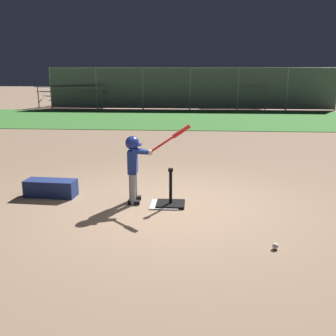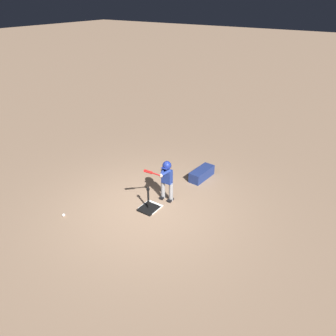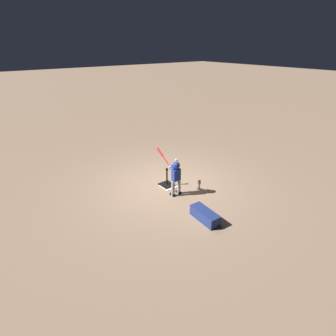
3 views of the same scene
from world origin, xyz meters
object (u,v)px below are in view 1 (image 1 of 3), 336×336
object	(u,v)px
bleachers_left_center	(78,97)
equipment_bag	(51,188)
batting_tee	(171,201)
bleachers_far_left	(236,97)
batter_child	(135,160)
baseball	(275,246)

from	to	relation	value
bleachers_left_center	equipment_bag	world-z (taller)	bleachers_left_center
batting_tee	bleachers_left_center	world-z (taller)	bleachers_left_center
batting_tee	equipment_bag	world-z (taller)	batting_tee
batting_tee	equipment_bag	bearing A→B (deg)	171.17
batting_tee	bleachers_far_left	world-z (taller)	bleachers_far_left
equipment_bag	bleachers_left_center	bearing A→B (deg)	108.85
bleachers_far_left	batter_child	bearing A→B (deg)	-100.65
batter_child	equipment_bag	xyz separation A→B (m)	(-1.46, 0.19, -0.54)
baseball	bleachers_left_center	bearing A→B (deg)	113.38
baseball	equipment_bag	xyz separation A→B (m)	(-3.35, 1.77, 0.10)
batting_tee	baseball	distance (m)	1.97
batter_child	equipment_bag	size ratio (longest dim) A/B	1.49
bleachers_far_left	equipment_bag	size ratio (longest dim) A/B	4.03
baseball	bleachers_far_left	distance (m)	17.98
batting_tee	bleachers_far_left	xyz separation A→B (m)	(2.52, 16.47, 0.53)
batting_tee	bleachers_far_left	size ratio (longest dim) A/B	0.18
batting_tee	baseball	size ratio (longest dim) A/B	8.02
batter_child	bleachers_far_left	xyz separation A→B (m)	(3.08, 16.36, -0.07)
bleachers_far_left	equipment_bag	xyz separation A→B (m)	(-4.54, -16.16, -0.47)
bleachers_left_center	equipment_bag	bearing A→B (deg)	-74.82
batter_child	baseball	distance (m)	2.54
bleachers_left_center	baseball	bearing A→B (deg)	-66.62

